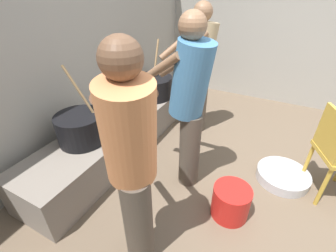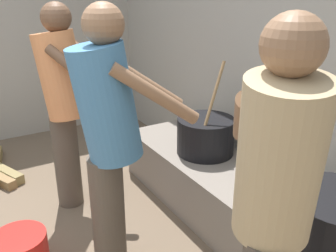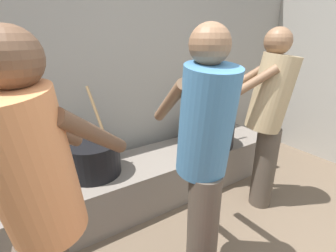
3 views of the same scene
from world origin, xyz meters
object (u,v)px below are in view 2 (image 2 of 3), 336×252
cook_in_orange_shirt (64,98)px  cook_in_tan_shirt (274,203)px  cooking_pot_secondary (206,135)px  cooking_pot_main (336,219)px  cook_in_blue_shirt (109,133)px

cook_in_orange_shirt → cook_in_tan_shirt: bearing=8.6°
cooking_pot_secondary → cook_in_tan_shirt: cook_in_tan_shirt is taller
cook_in_orange_shirt → cooking_pot_main: bearing=27.2°
cooking_pot_secondary → cook_in_orange_shirt: (-0.48, -0.96, 0.34)m
cooking_pot_main → cook_in_blue_shirt: 1.27m
cooking_pot_main → cook_in_tan_shirt: bearing=-80.3°
cook_in_tan_shirt → cooking_pot_main: bearing=99.7°
cooking_pot_secondary → cook_in_blue_shirt: size_ratio=0.46×
cook_in_blue_shirt → cooking_pot_main: bearing=45.8°
cooking_pot_main → cook_in_tan_shirt: size_ratio=0.45×
cooking_pot_main → cook_in_blue_shirt: bearing=-134.2°
cooking_pot_secondary → cook_in_blue_shirt: 1.09m
cooking_pot_secondary → cook_in_orange_shirt: bearing=-116.3°
cooking_pot_main → cook_in_blue_shirt: size_ratio=0.45×
cooking_pot_secondary → cook_in_blue_shirt: bearing=-68.1°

